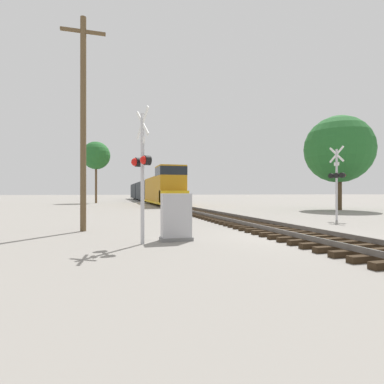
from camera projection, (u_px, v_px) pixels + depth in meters
ground_plane at (296, 237)px, 10.93m from camera, size 400.00×400.00×0.00m
rail_track_bed at (296, 233)px, 10.93m from camera, size 2.60×160.00×0.31m
freight_train at (148, 191)px, 53.11m from camera, size 3.00×48.33×4.59m
crossing_signal_near at (142, 166)px, 9.37m from camera, size 0.57×1.01×4.26m
crossing_signal_far at (337, 178)px, 17.29m from camera, size 0.53×1.01×4.28m
relay_cabinet at (176, 217)px, 10.07m from camera, size 1.08×0.57×1.59m
utility_pole at (83, 120)px, 12.50m from camera, size 1.80×0.24×8.96m
tree_far_right at (339, 149)px, 27.66m from camera, size 6.16×6.16×8.70m
tree_mid_background at (96, 156)px, 45.18m from camera, size 4.18×4.18×9.30m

